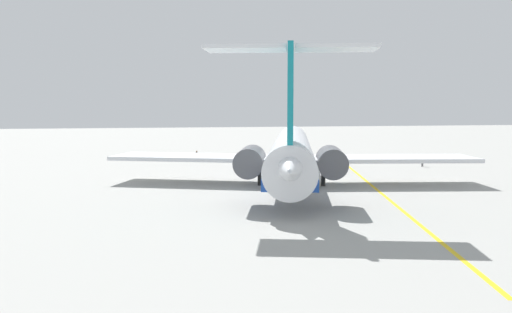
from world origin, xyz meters
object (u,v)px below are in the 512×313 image
(safety_cone_nose, at_px, (396,161))
(ground_crew_near_nose, at_px, (422,159))
(ground_crew_near_tail, at_px, (197,155))
(main_jetliner, at_px, (292,152))

(safety_cone_nose, bearing_deg, ground_crew_near_nose, -163.99)
(safety_cone_nose, bearing_deg, ground_crew_near_tail, 73.33)
(ground_crew_near_tail, distance_m, safety_cone_nose, 30.60)
(ground_crew_near_nose, relative_size, ground_crew_near_tail, 1.08)
(main_jetliner, bearing_deg, safety_cone_nose, -32.28)
(ground_crew_near_tail, xyz_separation_m, safety_cone_nose, (-8.78, -29.30, -0.77))
(ground_crew_near_nose, xyz_separation_m, safety_cone_nose, (5.16, 1.48, -0.85))
(main_jetliner, relative_size, ground_crew_near_tail, 27.16)
(ground_crew_near_nose, xyz_separation_m, ground_crew_near_tail, (13.94, 30.78, -0.08))
(ground_crew_near_nose, height_order, ground_crew_near_tail, ground_crew_near_nose)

